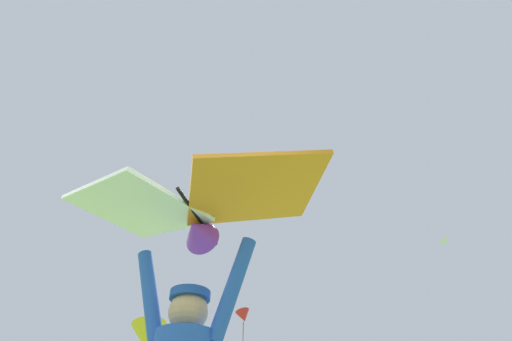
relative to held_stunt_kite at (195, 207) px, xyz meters
name	(u,v)px	position (x,y,z in m)	size (l,w,h in m)	color
held_stunt_kite	(195,207)	(0.00, 0.00, 0.00)	(1.93, 1.08, 0.41)	black
distant_kite_white_high_right	(444,241)	(5.35, 22.09, 10.36)	(0.49, 0.53, 0.29)	white
distant_kite_blue_high_left	(231,189)	(-9.95, 23.06, 18.87)	(1.05, 1.13, 2.09)	blue
distant_kite_red_mid_right	(243,316)	(-10.44, 28.21, 9.33)	(1.79, 1.61, 2.85)	red
distant_kite_yellow_mid_left	(148,338)	(-5.91, 8.38, 1.93)	(1.26, 1.22, 2.49)	yellow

